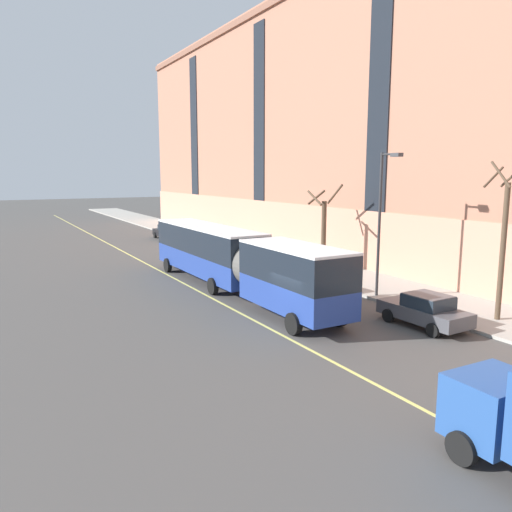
{
  "coord_description": "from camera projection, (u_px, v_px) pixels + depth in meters",
  "views": [
    {
      "loc": [
        -12.49,
        -18.31,
        7.03
      ],
      "look_at": [
        2.85,
        9.23,
        1.8
      ],
      "focal_mm": 35.0,
      "sensor_mm": 36.0,
      "label": 1
    }
  ],
  "objects": [
    {
      "name": "ground_plane",
      "position": [
        300.0,
        328.0,
        22.92
      ],
      "size": [
        260.0,
        260.0,
        0.0
      ],
      "primitive_type": "plane",
      "color": "#4C4947"
    },
    {
      "name": "sidewalk",
      "position": [
        398.0,
        291.0,
        29.89
      ],
      "size": [
        5.44,
        160.0,
        0.15
      ],
      "primitive_type": "cube",
      "color": "#ADA89E",
      "rests_on": "ground"
    },
    {
      "name": "city_bus",
      "position": [
        233.0,
        258.0,
        29.45
      ],
      "size": [
        2.96,
        19.71,
        3.66
      ],
      "color": "navy",
      "rests_on": "ground"
    },
    {
      "name": "parked_car_green_1",
      "position": [
        212.0,
        245.0,
        43.83
      ],
      "size": [
        2.02,
        4.49,
        1.56
      ],
      "color": "#23603D",
      "rests_on": "ground"
    },
    {
      "name": "parked_car_champagne_3",
      "position": [
        304.0,
        273.0,
        31.6
      ],
      "size": [
        2.03,
        4.66,
        1.56
      ],
      "color": "#BCAD89",
      "rests_on": "ground"
    },
    {
      "name": "parked_car_darkgray_4",
      "position": [
        425.0,
        310.0,
        23.04
      ],
      "size": [
        2.1,
        4.31,
        1.56
      ],
      "color": "#4C4C51",
      "rests_on": "ground"
    },
    {
      "name": "parked_car_silver_5",
      "position": [
        250.0,
        257.0,
        37.73
      ],
      "size": [
        2.02,
        4.48,
        1.56
      ],
      "color": "#B7B7BC",
      "rests_on": "ground"
    },
    {
      "name": "parked_car_black_6",
      "position": [
        167.0,
        232.0,
        53.97
      ],
      "size": [
        1.96,
        4.74,
        1.56
      ],
      "color": "black",
      "rests_on": "ground"
    },
    {
      "name": "street_tree_mid_block",
      "position": [
        503.0,
        242.0,
        23.25
      ],
      "size": [
        1.53,
        1.38,
        7.45
      ],
      "color": "brown",
      "rests_on": "sidewalk"
    },
    {
      "name": "street_tree_far_uptown",
      "position": [
        323.0,
        229.0,
        35.3
      ],
      "size": [
        1.95,
        1.96,
        6.16
      ],
      "color": "brown",
      "rests_on": "sidewalk"
    },
    {
      "name": "street_lamp",
      "position": [
        382.0,
        211.0,
        27.54
      ],
      "size": [
        0.36,
        1.48,
        8.0
      ],
      "color": "#2D2D30",
      "rests_on": "sidewalk"
    },
    {
      "name": "fire_hydrant",
      "position": [
        332.0,
        277.0,
        31.86
      ],
      "size": [
        0.42,
        0.24,
        0.72
      ],
      "color": "red",
      "rests_on": "sidewalk"
    },
    {
      "name": "lane_centerline",
      "position": [
        245.0,
        316.0,
        24.91
      ],
      "size": [
        0.16,
        140.0,
        0.01
      ],
      "primitive_type": "cube",
      "color": "#E0D66B",
      "rests_on": "ground"
    }
  ]
}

